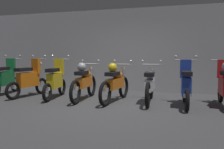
# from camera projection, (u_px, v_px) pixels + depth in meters

# --- Properties ---
(ground_plane) EXTENTS (80.00, 80.00, 0.00)m
(ground_plane) POSITION_uv_depth(u_px,v_px,m) (107.00, 107.00, 5.92)
(ground_plane) COLOR #424244
(back_wall) EXTENTS (16.00, 0.30, 2.91)m
(back_wall) POSITION_uv_depth(u_px,v_px,m) (132.00, 50.00, 8.54)
(back_wall) COLOR #ADADB2
(back_wall) RESTS_ON ground
(motorbike_slot_0) EXTENTS (0.58, 1.67, 1.29)m
(motorbike_slot_0) POSITION_uv_depth(u_px,v_px,m) (6.00, 78.00, 7.76)
(motorbike_slot_0) COLOR black
(motorbike_slot_0) RESTS_ON ground
(motorbike_slot_1) EXTENTS (0.58, 1.67, 1.29)m
(motorbike_slot_1) POSITION_uv_depth(u_px,v_px,m) (29.00, 80.00, 7.38)
(motorbike_slot_1) COLOR black
(motorbike_slot_1) RESTS_ON ground
(motorbike_slot_2) EXTENTS (0.58, 1.67, 1.29)m
(motorbike_slot_2) POSITION_uv_depth(u_px,v_px,m) (55.00, 81.00, 7.13)
(motorbike_slot_2) COLOR black
(motorbike_slot_2) RESTS_ON ground
(motorbike_slot_3) EXTENTS (0.59, 1.95, 1.15)m
(motorbike_slot_3) POSITION_uv_depth(u_px,v_px,m) (84.00, 82.00, 6.85)
(motorbike_slot_3) COLOR black
(motorbike_slot_3) RESTS_ON ground
(motorbike_slot_4) EXTENTS (0.59, 1.95, 1.15)m
(motorbike_slot_4) POSITION_uv_depth(u_px,v_px,m) (115.00, 83.00, 6.58)
(motorbike_slot_4) COLOR black
(motorbike_slot_4) RESTS_ON ground
(motorbike_slot_5) EXTENTS (0.59, 1.95, 1.15)m
(motorbike_slot_5) POSITION_uv_depth(u_px,v_px,m) (150.00, 85.00, 6.46)
(motorbike_slot_5) COLOR black
(motorbike_slot_5) RESTS_ON ground
(motorbike_slot_6) EXTENTS (0.59, 1.68, 1.29)m
(motorbike_slot_6) POSITION_uv_depth(u_px,v_px,m) (186.00, 86.00, 6.01)
(motorbike_slot_6) COLOR black
(motorbike_slot_6) RESTS_ON ground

